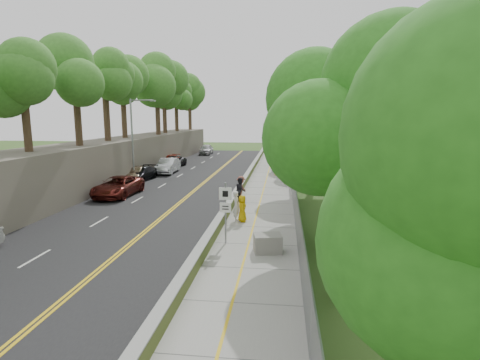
% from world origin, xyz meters
% --- Properties ---
extents(ground, '(140.00, 140.00, 0.00)m').
position_xyz_m(ground, '(0.00, 0.00, 0.00)').
color(ground, '#33511E').
rests_on(ground, ground).
extents(road, '(11.20, 66.00, 0.04)m').
position_xyz_m(road, '(-5.40, 15.00, 0.02)').
color(road, black).
rests_on(road, ground).
extents(sidewalk, '(4.20, 66.00, 0.05)m').
position_xyz_m(sidewalk, '(2.55, 15.00, 0.03)').
color(sidewalk, gray).
rests_on(sidewalk, ground).
extents(jersey_barrier, '(0.42, 66.00, 0.60)m').
position_xyz_m(jersey_barrier, '(0.25, 15.00, 0.30)').
color(jersey_barrier, '#B1D93A').
rests_on(jersey_barrier, ground).
extents(rock_embankment, '(5.00, 66.00, 4.00)m').
position_xyz_m(rock_embankment, '(-13.50, 15.00, 2.00)').
color(rock_embankment, '#595147').
rests_on(rock_embankment, ground).
extents(chainlink_fence, '(0.04, 66.00, 2.00)m').
position_xyz_m(chainlink_fence, '(4.65, 15.00, 1.00)').
color(chainlink_fence, slate).
rests_on(chainlink_fence, ground).
extents(trees_embankment, '(6.40, 66.00, 13.00)m').
position_xyz_m(trees_embankment, '(-13.00, 15.00, 10.50)').
color(trees_embankment, '#43872C').
rests_on(trees_embankment, rock_embankment).
extents(trees_fenceside, '(7.00, 66.00, 14.00)m').
position_xyz_m(trees_fenceside, '(7.00, 15.00, 7.00)').
color(trees_fenceside, '#358724').
rests_on(trees_fenceside, ground).
extents(streetlight, '(2.52, 0.22, 8.00)m').
position_xyz_m(streetlight, '(-10.46, 14.00, 4.64)').
color(streetlight, gray).
rests_on(streetlight, ground).
extents(signpost, '(0.62, 0.09, 3.10)m').
position_xyz_m(signpost, '(1.05, -3.02, 1.96)').
color(signpost, gray).
rests_on(signpost, sidewalk).
extents(construction_barrel, '(0.53, 0.53, 0.88)m').
position_xyz_m(construction_barrel, '(3.20, 19.24, 0.49)').
color(construction_barrel, '#CA5B00').
rests_on(construction_barrel, sidewalk).
extents(concrete_block, '(1.43, 1.17, 0.85)m').
position_xyz_m(concrete_block, '(3.20, -4.00, 0.47)').
color(concrete_block, slate).
rests_on(concrete_block, sidewalk).
extents(car_2, '(2.67, 5.62, 1.55)m').
position_xyz_m(car_2, '(-9.26, 7.22, 0.82)').
color(car_2, '#541813').
rests_on(car_2, road).
extents(car_3, '(2.32, 4.80, 1.35)m').
position_xyz_m(car_3, '(-10.23, 14.68, 0.71)').
color(car_3, black).
rests_on(car_3, road).
extents(car_4, '(2.03, 4.43, 1.47)m').
position_xyz_m(car_4, '(-10.60, 14.59, 0.78)').
color(car_4, gray).
rests_on(car_4, road).
extents(car_5, '(1.91, 5.07, 1.65)m').
position_xyz_m(car_5, '(-9.00, 19.52, 0.87)').
color(car_5, silver).
rests_on(car_5, road).
extents(car_6, '(2.61, 5.05, 1.36)m').
position_xyz_m(car_6, '(-9.95, 24.57, 0.72)').
color(car_6, black).
rests_on(car_6, road).
extents(car_7, '(2.09, 4.73, 1.35)m').
position_xyz_m(car_7, '(-10.60, 25.71, 0.71)').
color(car_7, '#9D2D18').
rests_on(car_7, road).
extents(car_8, '(2.16, 4.97, 1.67)m').
position_xyz_m(car_8, '(-9.00, 40.67, 0.87)').
color(car_8, silver).
rests_on(car_8, road).
extents(painter_0, '(0.59, 0.84, 1.62)m').
position_xyz_m(painter_0, '(1.45, 1.00, 0.86)').
color(painter_0, '#CEA20A').
rests_on(painter_0, sidewalk).
extents(painter_1, '(0.54, 0.74, 1.88)m').
position_xyz_m(painter_1, '(1.10, 1.00, 0.99)').
color(painter_1, silver).
rests_on(painter_1, sidewalk).
extents(painter_2, '(0.85, 1.01, 1.84)m').
position_xyz_m(painter_2, '(0.75, 6.14, 0.97)').
color(painter_2, black).
rests_on(painter_2, sidewalk).
extents(painter_3, '(1.11, 1.41, 1.91)m').
position_xyz_m(painter_3, '(0.75, 6.47, 1.01)').
color(painter_3, brown).
rests_on(painter_3, sidewalk).
extents(person_far, '(1.16, 0.71, 1.84)m').
position_xyz_m(person_far, '(2.80, 22.38, 0.97)').
color(person_far, black).
rests_on(person_far, sidewalk).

